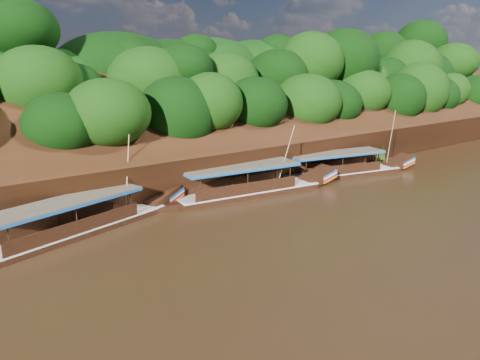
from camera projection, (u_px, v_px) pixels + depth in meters
name	position (u px, v px, depth m)	size (l,w,h in m)	color
ground	(314.00, 221.00, 32.64)	(160.00, 160.00, 0.00)	black
riverbank	(157.00, 148.00, 49.55)	(120.00, 30.06, 19.40)	black
boat_0	(349.00, 170.00, 45.58)	(14.84, 5.12, 6.73)	black
boat_1	(257.00, 187.00, 39.03)	(15.25, 4.14, 6.26)	black
boat_2	(90.00, 222.00, 30.63)	(15.40, 6.05, 6.40)	black
reeds	(200.00, 188.00, 37.58)	(49.61, 2.09, 2.07)	#366F1B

